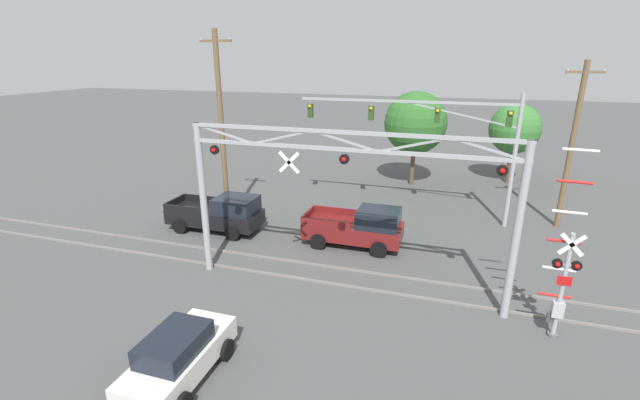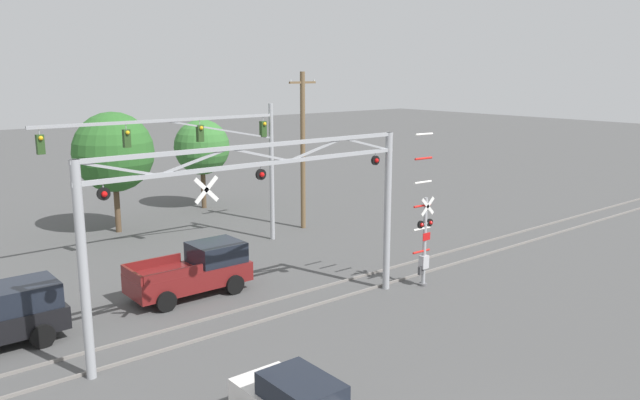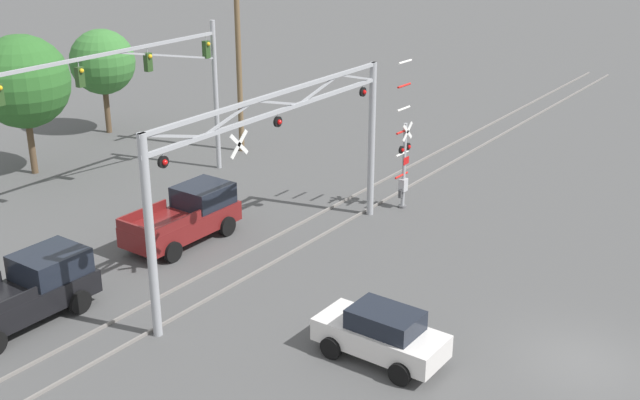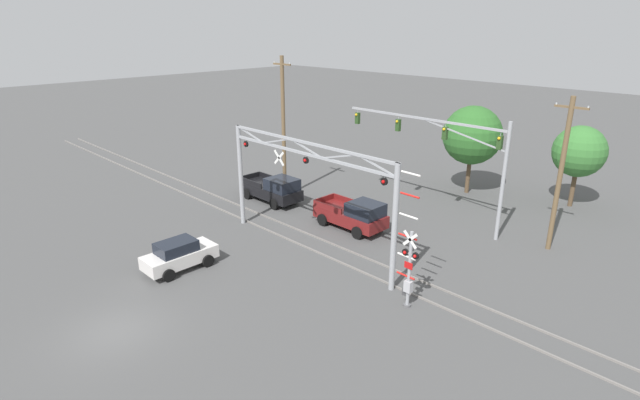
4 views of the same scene
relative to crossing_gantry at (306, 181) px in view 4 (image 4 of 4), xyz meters
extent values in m
plane|color=#4C4C4C|center=(0.01, -11.38, -4.34)|extent=(200.00, 200.00, 0.00)
cube|color=gray|center=(0.01, 0.28, -4.29)|extent=(80.00, 0.08, 0.10)
cube|color=gray|center=(0.01, 1.72, -4.29)|extent=(80.00, 0.08, 0.10)
cylinder|color=#9EA0A5|center=(-6.17, 0.00, -1.05)|extent=(0.29, 0.29, 6.58)
cylinder|color=#9EA0A5|center=(6.20, 0.00, -1.05)|extent=(0.29, 0.29, 6.58)
cube|color=#9EA0A5|center=(0.01, 0.00, 1.54)|extent=(12.66, 0.14, 0.14)
cube|color=#9EA0A5|center=(0.01, 0.00, 2.17)|extent=(12.66, 0.14, 0.14)
cube|color=#9EA0A5|center=(-4.94, 0.00, 1.85)|extent=(2.49, 0.08, 0.71)
cube|color=#9EA0A5|center=(-2.46, 0.00, 1.85)|extent=(2.49, 0.08, 0.71)
cube|color=#9EA0A5|center=(0.01, 0.00, 1.85)|extent=(2.49, 0.08, 0.71)
cube|color=#9EA0A5|center=(2.49, 0.00, 1.85)|extent=(2.49, 0.08, 0.71)
cube|color=#9EA0A5|center=(4.96, 0.00, 1.85)|extent=(2.49, 0.08, 0.71)
cylinder|color=black|center=(-5.43, 0.00, 1.18)|extent=(0.38, 0.10, 0.38)
sphere|color=red|center=(-5.43, -0.07, 1.18)|extent=(0.18, 0.18, 0.18)
cylinder|color=#9EA0A5|center=(-5.43, 0.00, 1.42)|extent=(0.04, 0.04, 0.10)
cylinder|color=black|center=(0.01, 0.00, 1.18)|extent=(0.38, 0.10, 0.38)
sphere|color=red|center=(0.01, -0.07, 1.18)|extent=(0.18, 0.18, 0.18)
cylinder|color=#9EA0A5|center=(0.01, 0.00, 1.42)|extent=(0.04, 0.04, 0.10)
cylinder|color=black|center=(5.45, 0.00, 1.18)|extent=(0.38, 0.10, 0.38)
sphere|color=red|center=(5.45, -0.07, 1.18)|extent=(0.18, 0.18, 0.18)
cylinder|color=#9EA0A5|center=(5.45, 0.00, 1.42)|extent=(0.04, 0.04, 0.10)
cube|color=white|center=(-2.15, -0.10, 0.92)|extent=(0.88, 0.03, 0.88)
cube|color=white|center=(-2.15, -0.10, 0.92)|extent=(0.88, 0.03, 0.88)
cylinder|color=black|center=(-2.15, -0.12, 0.92)|extent=(0.04, 0.04, 0.02)
cylinder|color=#9EA0A5|center=(7.70, -0.74, -2.42)|extent=(0.16, 0.16, 3.82)
cylinder|color=#59595B|center=(7.70, -0.74, -4.29)|extent=(0.35, 0.35, 0.10)
cube|color=white|center=(7.70, -0.85, -0.86)|extent=(0.78, 0.03, 0.78)
cube|color=white|center=(7.70, -0.85, -0.86)|extent=(0.78, 0.03, 0.78)
cylinder|color=black|center=(7.70, -0.87, -0.86)|extent=(0.04, 0.04, 0.02)
cylinder|color=black|center=(7.42, -0.74, -1.61)|extent=(0.32, 0.09, 0.32)
sphere|color=red|center=(7.42, -0.80, -1.61)|extent=(0.16, 0.16, 0.16)
cylinder|color=black|center=(7.98, -0.74, -1.61)|extent=(0.32, 0.09, 0.32)
sphere|color=red|center=(7.98, -0.80, -1.61)|extent=(0.16, 0.16, 0.16)
cube|color=#9EA0A5|center=(7.70, -0.74, -1.61)|extent=(0.64, 0.06, 0.06)
cube|color=red|center=(7.70, -0.84, -2.16)|extent=(0.44, 0.02, 0.32)
cube|color=#B2B2B7|center=(7.70, -0.74, -3.29)|extent=(0.36, 0.28, 0.56)
cylinder|color=red|center=(7.52, -0.74, -2.79)|extent=(0.99, 0.09, 0.10)
cylinder|color=white|center=(7.50, -0.74, -1.81)|extent=(0.99, 0.09, 0.10)
cylinder|color=red|center=(7.49, -0.74, -0.82)|extent=(0.99, 0.09, 0.10)
cylinder|color=white|center=(7.47, -0.74, 0.17)|extent=(0.99, 0.09, 0.10)
cylinder|color=red|center=(7.46, -0.74, 1.16)|extent=(0.99, 0.09, 0.10)
cylinder|color=white|center=(7.45, -0.74, 2.14)|extent=(0.99, 0.09, 0.10)
cube|color=#3F3F42|center=(7.53, -0.74, -3.64)|extent=(0.24, 0.12, 0.36)
cylinder|color=#9EA0A5|center=(7.00, 9.47, -0.67)|extent=(0.24, 0.24, 7.33)
cube|color=#9EA0A5|center=(0.99, 9.47, 2.39)|extent=(12.02, 0.14, 0.14)
cube|color=#9EA0A5|center=(3.99, 9.47, 1.79)|extent=(6.03, 0.08, 1.28)
cylinder|color=#9EA0A5|center=(-4.52, 9.47, 2.24)|extent=(0.04, 0.04, 0.30)
cube|color=#28471E|center=(-4.52, 9.47, 1.68)|extent=(0.30, 0.26, 0.81)
sphere|color=yellow|center=(-4.52, 9.31, 1.96)|extent=(0.18, 0.18, 0.18)
cylinder|color=#9EA0A5|center=(-0.85, 9.47, 2.24)|extent=(0.04, 0.04, 0.30)
cube|color=#28471E|center=(-0.85, 9.47, 1.68)|extent=(0.30, 0.26, 0.81)
sphere|color=yellow|center=(-0.85, 9.31, 1.96)|extent=(0.18, 0.18, 0.18)
cylinder|color=#9EA0A5|center=(2.82, 9.47, 2.24)|extent=(0.04, 0.04, 0.30)
cube|color=#28471E|center=(2.82, 9.47, 1.68)|extent=(0.30, 0.26, 0.81)
sphere|color=yellow|center=(2.82, 9.31, 1.96)|extent=(0.18, 0.18, 0.18)
cylinder|color=#9EA0A5|center=(6.50, 9.47, 2.24)|extent=(0.04, 0.04, 0.30)
cube|color=#28471E|center=(6.50, 9.47, 1.68)|extent=(0.30, 0.26, 0.81)
sphere|color=yellow|center=(6.50, 9.31, 1.96)|extent=(0.18, 0.18, 0.18)
cube|color=maroon|center=(-0.60, 4.45, -3.54)|extent=(4.89, 1.99, 0.79)
cube|color=black|center=(0.67, 4.45, -2.73)|extent=(2.03, 1.83, 0.83)
cube|color=maroon|center=(-1.72, 3.50, -2.96)|extent=(2.46, 0.08, 0.37)
cube|color=maroon|center=(-1.72, 5.41, -2.96)|extent=(2.46, 0.08, 0.37)
cube|color=maroon|center=(-3.00, 4.45, -2.96)|extent=(0.10, 1.91, 0.37)
cylinder|color=black|center=(0.91, 3.45, -3.93)|extent=(0.80, 0.24, 0.80)
cylinder|color=black|center=(0.91, 5.46, -3.93)|extent=(0.80, 0.24, 0.80)
cylinder|color=black|center=(-2.12, 3.45, -3.93)|extent=(0.80, 0.24, 0.80)
cylinder|color=black|center=(-2.12, 5.46, -3.93)|extent=(0.80, 0.24, 0.80)
cube|color=black|center=(-8.27, 4.11, -3.54)|extent=(5.11, 1.99, 0.79)
cube|color=black|center=(-6.93, 4.11, -2.73)|extent=(2.13, 1.83, 0.83)
cube|color=black|center=(-9.43, 3.16, -2.96)|extent=(2.59, 0.08, 0.37)
cube|color=black|center=(-9.43, 5.06, -2.96)|extent=(2.59, 0.08, 0.37)
cube|color=black|center=(-10.78, 4.11, -2.96)|extent=(0.10, 1.91, 0.37)
cylinder|color=black|center=(-6.68, 3.10, -3.93)|extent=(0.80, 0.24, 0.80)
cylinder|color=black|center=(-6.68, 5.11, -3.93)|extent=(0.80, 0.24, 0.80)
cylinder|color=black|center=(-9.85, 3.10, -3.93)|extent=(0.80, 0.24, 0.80)
cylinder|color=black|center=(-9.85, 5.11, -3.93)|extent=(0.80, 0.24, 0.80)
cube|color=silver|center=(-3.25, -6.35, -3.64)|extent=(1.64, 3.93, 0.71)
cube|color=black|center=(-3.25, -6.51, -2.99)|extent=(1.39, 2.04, 0.59)
cylinder|color=black|center=(-4.08, -5.17, -4.00)|extent=(0.24, 0.68, 0.68)
cylinder|color=black|center=(-2.42, -5.17, -4.00)|extent=(0.24, 0.68, 0.68)
cylinder|color=black|center=(-4.08, -7.53, -4.00)|extent=(0.24, 0.68, 0.68)
cylinder|color=black|center=(-2.42, -7.53, -4.00)|extent=(0.24, 0.68, 0.68)
cylinder|color=brown|center=(-8.30, 5.55, 0.89)|extent=(0.28, 0.28, 10.45)
cube|color=brown|center=(-8.30, 5.55, 5.52)|extent=(1.80, 0.12, 0.12)
cylinder|color=silver|center=(-9.12, 5.55, 5.62)|extent=(0.08, 0.08, 0.12)
cylinder|color=silver|center=(-7.48, 5.55, 5.62)|extent=(0.08, 0.08, 0.12)
cylinder|color=brown|center=(9.82, 10.41, 0.14)|extent=(0.28, 0.28, 8.95)
cube|color=brown|center=(9.82, 10.41, 4.02)|extent=(1.80, 0.12, 0.12)
cylinder|color=silver|center=(9.00, 10.41, 4.12)|extent=(0.08, 0.08, 0.12)
cylinder|color=silver|center=(10.64, 10.41, 4.12)|extent=(0.08, 0.08, 0.12)
cylinder|color=brown|center=(7.98, 18.91, -2.93)|extent=(0.32, 0.32, 2.81)
sphere|color=#387533|center=(7.98, 18.91, -0.25)|extent=(3.63, 3.63, 3.63)
cylinder|color=brown|center=(1.09, 16.30, -2.83)|extent=(0.32, 0.32, 3.02)
sphere|color=#2D6628|center=(1.09, 16.30, 0.24)|extent=(4.45, 4.45, 4.45)
camera|label=1|loc=(3.80, -15.01, 4.82)|focal=24.00mm
camera|label=2|loc=(-11.69, -17.62, 4.66)|focal=35.00mm
camera|label=3|loc=(-20.99, -16.94, 8.69)|focal=45.00mm
camera|label=4|loc=(19.36, -18.10, 8.34)|focal=28.00mm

